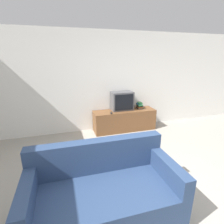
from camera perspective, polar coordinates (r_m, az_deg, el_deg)
The scene contains 7 objects.
ground_plane at distance 2.73m, azimuth 17.39°, elevation -28.92°, with size 14.00×14.00×0.00m, color #9E998E.
wall_back at distance 4.72m, azimuth -2.03°, elevation 9.64°, with size 9.00×0.06×2.60m.
tv_stand at distance 4.84m, azimuth 4.07°, elevation -2.67°, with size 1.69×0.48×0.56m.
television at distance 4.73m, azimuth 3.31°, elevation 3.61°, with size 0.58×0.33×0.50m.
couch at distance 2.38m, azimuth -2.79°, elevation -25.76°, with size 1.79×0.90×0.92m.
book_stack at distance 4.95m, azimuth 8.98°, elevation 2.04°, with size 0.15×0.23×0.18m.
remote_on_stand at distance 4.48m, azimuth -0.26°, elevation -0.32°, with size 0.08×0.16×0.02m.
Camera 1 is at (-1.20, -1.49, 1.94)m, focal length 28.00 mm.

